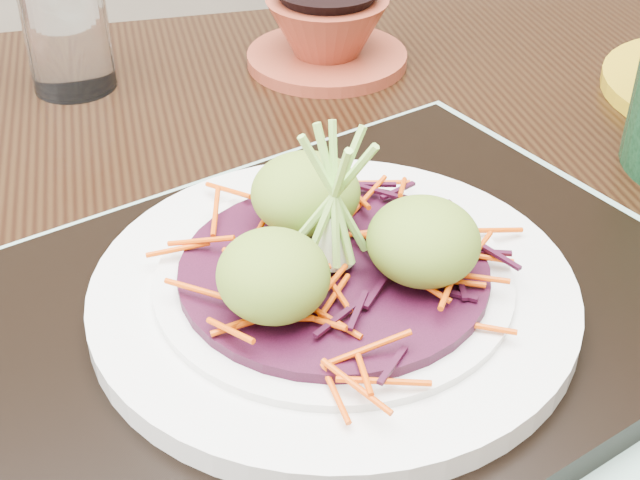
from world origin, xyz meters
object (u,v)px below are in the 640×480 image
object	(u,v)px
white_plate	(333,290)
terracotta_bowl_set	(327,35)
water_glass	(67,32)
serving_tray	(333,315)
dining_table	(339,408)

from	to	relation	value
white_plate	terracotta_bowl_set	xyz separation A→B (m)	(0.13, 0.33, -0.00)
white_plate	water_glass	size ratio (longest dim) A/B	2.67
water_glass	serving_tray	bearing A→B (deg)	-76.61
serving_tray	white_plate	size ratio (longest dim) A/B	1.54
serving_tray	white_plate	xyz separation A→B (m)	(0.00, 0.00, 0.02)
terracotta_bowl_set	dining_table	bearing A→B (deg)	-109.60
white_plate	water_glass	xyz separation A→B (m)	(-0.09, 0.36, 0.02)
white_plate	terracotta_bowl_set	distance (m)	0.35
serving_tray	terracotta_bowl_set	size ratio (longest dim) A/B	2.41
serving_tray	water_glass	world-z (taller)	water_glass
white_plate	water_glass	world-z (taller)	water_glass
water_glass	terracotta_bowl_set	xyz separation A→B (m)	(0.21, -0.03, -0.02)
serving_tray	water_glass	xyz separation A→B (m)	(-0.09, 0.36, 0.04)
water_glass	dining_table	bearing A→B (deg)	-71.23
water_glass	terracotta_bowl_set	bearing A→B (deg)	-8.34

